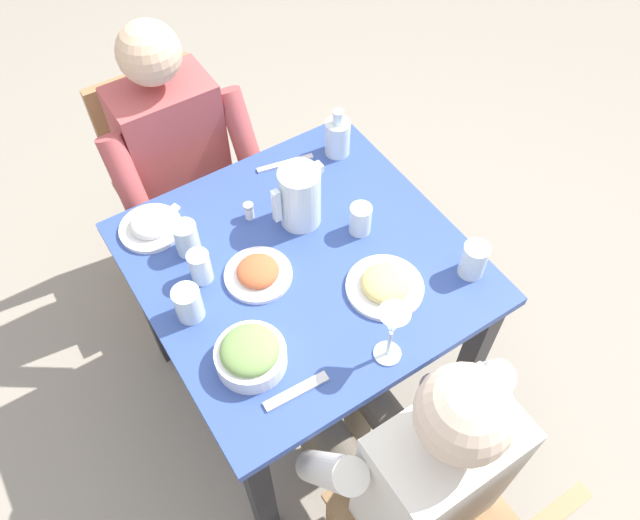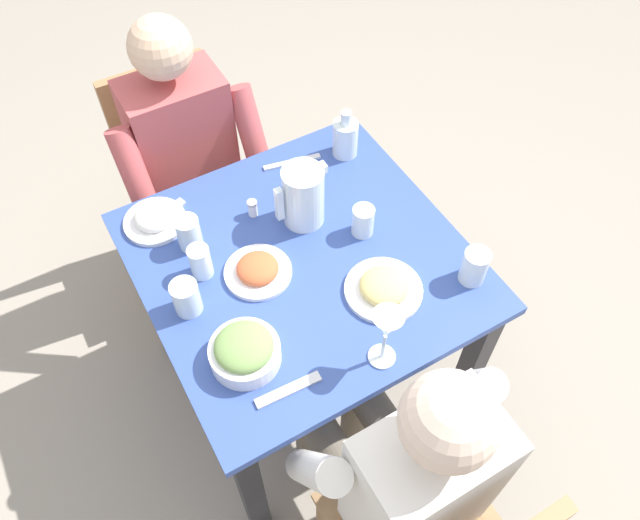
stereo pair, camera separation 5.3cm
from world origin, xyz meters
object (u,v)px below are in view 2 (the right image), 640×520
Objects in this scene: water_glass_far_left at (363,221)px; diner_far at (397,459)px; diner_near at (197,174)px; plate_yoghurt at (154,219)px; water_glass_center at (200,262)px; dining_table at (303,286)px; plate_fries at (384,288)px; plate_rice_curry at (258,270)px; oil_carafe at (345,139)px; water_glass_far_right at (186,298)px; water_glass_by_pitcher at (474,266)px; wine_glass at (387,328)px; chair_near at (181,167)px; water_pitcher at (303,196)px; water_glass_near_left at (189,233)px; salad_bowl at (245,351)px; salt_shaker at (253,208)px.

diner_far is at bearing 66.12° from water_glass_far_left.
plate_yoghurt is at bearing 48.74° from diner_near.
water_glass_center is at bearing 101.99° from plate_yoghurt.
plate_fries is at bearing 123.49° from dining_table.
oil_carafe is (-0.45, -0.29, 0.04)m from plate_rice_curry.
diner_near is 0.82m from plate_fries.
diner_far reaches higher than dining_table.
water_glass_far_right is at bearing 85.05° from plate_yoghurt.
wine_glass reaches higher than water_glass_by_pitcher.
plate_rice_curry is (0.03, 0.76, 0.28)m from chair_near.
chair_near is 8.61× the size of water_glass_far_right.
water_glass_near_left is at bearing -12.65° from water_pitcher.
diner_near reaches higher than oil_carafe.
salad_bowl is at bearing 56.85° from plate_rice_curry.
water_glass_by_pitcher is at bearing 148.68° from water_glass_center.
diner_far is 6.45× the size of plate_yoghurt.
wine_glass is at bearing 115.52° from water_glass_near_left.
diner_far reaches higher than salad_bowl.
dining_table is 0.38m from water_glass_far_right.
chair_near is at bearing -90.00° from diner_near.
chair_near is at bearing -82.96° from dining_table.
diner_far reaches higher than oil_carafe.
plate_fries is 0.22m from water_glass_far_left.
diner_far reaches higher than salt_shaker.
water_glass_far_left is at bearing 110.67° from chair_near.
water_pitcher is at bearing -151.26° from plate_rice_curry.
water_glass_far_right is (0.34, -0.01, 0.18)m from dining_table.
water_glass_far_left is (-0.20, 0.00, 0.18)m from dining_table.
oil_carafe is (-0.19, -0.51, 0.04)m from plate_fries.
water_glass_far_left is at bearing 146.99° from plate_yoghurt.
salt_shaker is (0.41, -0.50, -0.03)m from water_glass_by_pitcher.
diner_far is 0.81m from water_glass_near_left.
water_glass_center is at bearing -31.37° from plate_rice_curry.
water_glass_far_right is (0.06, -0.21, 0.01)m from salad_bowl.
water_glass_near_left reaches higher than salt_shaker.
salad_bowl reaches higher than dining_table.
plate_rice_curry is 0.95× the size of wine_glass.
water_glass_near_left is 1.10× the size of water_glass_far_left.
diner_near is at bearing -131.26° from plate_yoghurt.
salt_shaker is at bearing 13.40° from oil_carafe.
dining_table is 0.75× the size of diner_near.
dining_table is at bearing 178.92° from water_glass_far_right.
diner_far is 0.66m from water_glass_far_right.
water_glass_near_left is (0.19, -0.77, 0.17)m from diner_far.
chair_near is at bearing -100.24° from salad_bowl.
water_glass_center is 0.25m from salt_shaker.
salad_bowl is 0.78m from oil_carafe.
diner_near reaches higher than plate_fries.
diner_far is (0.06, 0.57, 0.02)m from dining_table.
oil_carafe reaches higher than water_glass_far_left.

